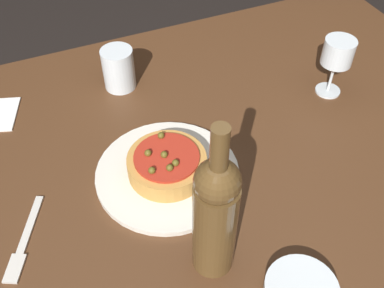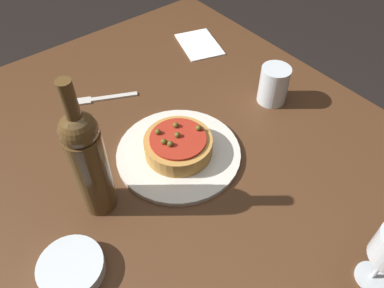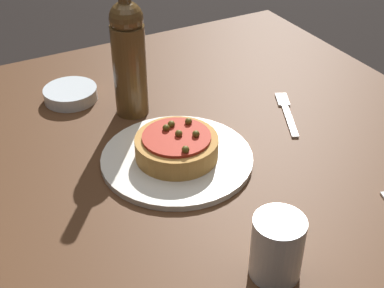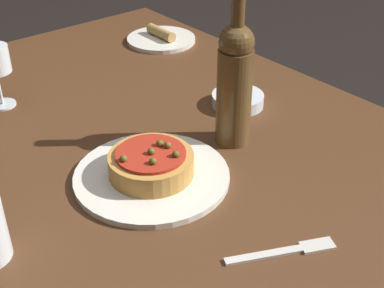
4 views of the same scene
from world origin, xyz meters
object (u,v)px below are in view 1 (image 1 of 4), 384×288
object	(u,v)px
dinner_plate	(168,173)
wine_glass	(338,54)
water_cup	(119,69)
wine_bottle	(215,215)
fork	(24,243)
dining_table	(219,192)
pizza	(167,164)

from	to	relation	value
dinner_plate	wine_glass	xyz separation A→B (m)	(0.46, 0.10, 0.10)
wine_glass	water_cup	size ratio (longest dim) A/B	1.42
wine_bottle	fork	xyz separation A→B (m)	(-0.30, 0.16, -0.13)
dining_table	fork	xyz separation A→B (m)	(-0.40, -0.02, 0.08)
dinner_plate	wine_glass	distance (m)	0.48
pizza	wine_glass	world-z (taller)	wine_glass
water_cup	pizza	bearing A→B (deg)	-89.57
pizza	wine_bottle	size ratio (longest dim) A/B	0.49
wine_glass	wine_bottle	world-z (taller)	wine_bottle
wine_bottle	dining_table	bearing A→B (deg)	60.38
dining_table	wine_bottle	size ratio (longest dim) A/B	4.49
fork	wine_glass	bearing A→B (deg)	126.81
wine_bottle	fork	size ratio (longest dim) A/B	1.88
dinner_plate	water_cup	xyz separation A→B (m)	(-0.00, 0.32, 0.05)
dining_table	fork	distance (m)	0.41
dinner_plate	fork	bearing A→B (deg)	-170.84
pizza	water_cup	size ratio (longest dim) A/B	1.54
dinner_plate	wine_bottle	world-z (taller)	wine_bottle
fork	dining_table	bearing A→B (deg)	118.94
dining_table	water_cup	distance (m)	0.38
dining_table	wine_glass	xyz separation A→B (m)	(0.35, 0.12, 0.19)
wine_glass	wine_bottle	distance (m)	0.55
pizza	fork	distance (m)	0.30
pizza	fork	xyz separation A→B (m)	(-0.29, -0.05, -0.03)
dining_table	pizza	size ratio (longest dim) A/B	9.11
dinner_plate	fork	distance (m)	0.30
wine_glass	water_cup	distance (m)	0.51
dining_table	water_cup	size ratio (longest dim) A/B	13.99
pizza	wine_bottle	bearing A→B (deg)	-89.12
dining_table	pizza	distance (m)	0.16
dinner_plate	water_cup	size ratio (longest dim) A/B	2.83
wine_bottle	water_cup	xyz separation A→B (m)	(-0.01, 0.53, -0.08)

